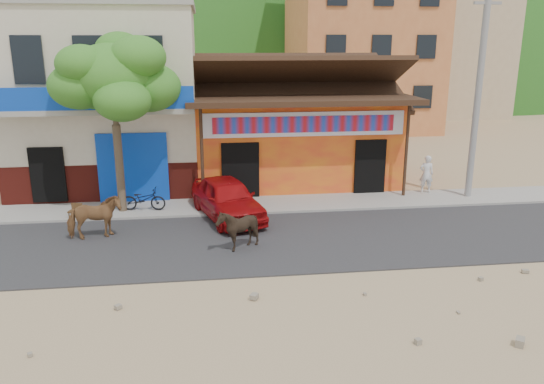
{
  "coord_description": "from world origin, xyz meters",
  "views": [
    {
      "loc": [
        -1.66,
        -12.31,
        5.77
      ],
      "look_at": [
        0.29,
        3.0,
        1.4
      ],
      "focal_mm": 35.0,
      "sensor_mm": 36.0,
      "label": 1
    }
  ],
  "objects": [
    {
      "name": "tree",
      "position": [
        -4.6,
        5.8,
        3.12
      ],
      "size": [
        3.0,
        3.0,
        6.0
      ],
      "primitive_type": null,
      "color": "#2D721E",
      "rests_on": "sidewalk"
    },
    {
      "name": "pedestrian",
      "position": [
        6.79,
        6.7,
        0.85
      ],
      "size": [
        0.59,
        0.45,
        1.47
      ],
      "primitive_type": "imported",
      "rotation": [
        0.0,
        0.0,
        2.95
      ],
      "color": "silver",
      "rests_on": "sidewalk"
    },
    {
      "name": "apartment_front",
      "position": [
        9.0,
        24.0,
        6.0
      ],
      "size": [
        9.0,
        9.0,
        12.0
      ],
      "primitive_type": "cube",
      "color": "#CC723F",
      "rests_on": "ground"
    },
    {
      "name": "scooter",
      "position": [
        -3.87,
        5.75,
        0.52
      ],
      "size": [
        1.57,
        0.72,
        0.8
      ],
      "primitive_type": "imported",
      "rotation": [
        0.0,
        0.0,
        1.44
      ],
      "color": "black",
      "rests_on": "sidewalk"
    },
    {
      "name": "cafe_chair_left",
      "position": [
        -6.08,
        5.3,
        0.52
      ],
      "size": [
        0.45,
        0.45,
        0.8
      ],
      "primitive_type": null,
      "rotation": [
        0.0,
        0.0,
        -0.23
      ],
      "color": "#462C17",
      "rests_on": "sidewalk"
    },
    {
      "name": "utility_pole",
      "position": [
        8.2,
        6.0,
        4.12
      ],
      "size": [
        0.24,
        0.24,
        8.0
      ],
      "primitive_type": "cylinder",
      "color": "gray",
      "rests_on": "sidewalk"
    },
    {
      "name": "cafe_building",
      "position": [
        -5.5,
        10.0,
        3.5
      ],
      "size": [
        7.0,
        6.0,
        7.0
      ],
      "primitive_type": "cube",
      "color": "beige",
      "rests_on": "ground"
    },
    {
      "name": "cow_dark",
      "position": [
        -0.84,
        1.89,
        0.66
      ],
      "size": [
        1.29,
        1.18,
        1.25
      ],
      "primitive_type": "imported",
      "rotation": [
        0.0,
        0.0,
        -1.74
      ],
      "color": "black",
      "rests_on": "road"
    },
    {
      "name": "ground",
      "position": [
        0.0,
        0.0,
        0.0
      ],
      "size": [
        120.0,
        120.0,
        0.0
      ],
      "primitive_type": "plane",
      "color": "#9E825B",
      "rests_on": "ground"
    },
    {
      "name": "road",
      "position": [
        0.0,
        2.5,
        0.02
      ],
      "size": [
        60.0,
        5.0,
        0.04
      ],
      "primitive_type": "cube",
      "color": "#28282B",
      "rests_on": "ground"
    },
    {
      "name": "sidewalk",
      "position": [
        0.0,
        6.0,
        0.06
      ],
      "size": [
        60.0,
        2.0,
        0.12
      ],
      "primitive_type": "cube",
      "color": "gray",
      "rests_on": "ground"
    },
    {
      "name": "dance_club",
      "position": [
        2.0,
        10.0,
        1.8
      ],
      "size": [
        8.0,
        6.0,
        3.6
      ],
      "primitive_type": "cube",
      "color": "orange",
      "rests_on": "ground"
    },
    {
      "name": "red_car",
      "position": [
        -1.0,
        4.8,
        0.72
      ],
      "size": [
        2.73,
        4.31,
        1.37
      ],
      "primitive_type": "imported",
      "rotation": [
        0.0,
        0.0,
        0.3
      ],
      "color": "#A00B0D",
      "rests_on": "road"
    },
    {
      "name": "apartment_rear",
      "position": [
        18.0,
        30.0,
        5.0
      ],
      "size": [
        8.0,
        8.0,
        10.0
      ],
      "primitive_type": "cube",
      "color": "tan",
      "rests_on": "ground"
    },
    {
      "name": "cow_tan",
      "position": [
        -5.05,
        3.31,
        0.71
      ],
      "size": [
        1.7,
        1.05,
        1.34
      ],
      "primitive_type": "imported",
      "rotation": [
        0.0,
        0.0,
        1.79
      ],
      "color": "olive",
      "rests_on": "road"
    }
  ]
}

